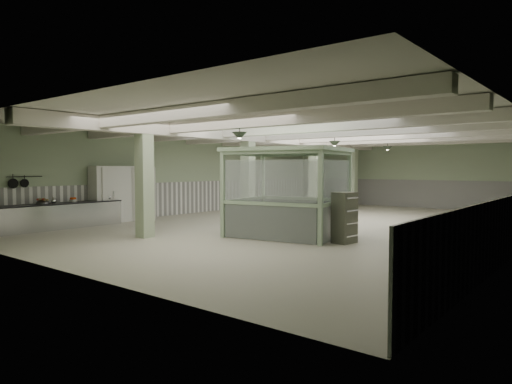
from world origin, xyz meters
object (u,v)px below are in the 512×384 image
Objects in this scene: guard_booth at (288,177)px; filing_cabinet at (345,218)px; walkin_cooler at (121,194)px; prep_counter at (49,217)px.

filing_cabinet is at bearing -14.81° from guard_booth.
walkin_cooler is at bearing 178.12° from guard_booth.
guard_booth is 2.66× the size of filing_cabinet.
prep_counter is 3.65× the size of filing_cabinet.
guard_booth is (7.29, 4.05, 1.39)m from prep_counter.
filing_cabinet is at bearing 5.28° from walkin_cooler.
guard_booth is at bearing 29.08° from prep_counter.
filing_cabinet is at bearing 22.47° from prep_counter.
prep_counter is at bearing -150.99° from filing_cabinet.
prep_counter is 8.46m from guard_booth.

